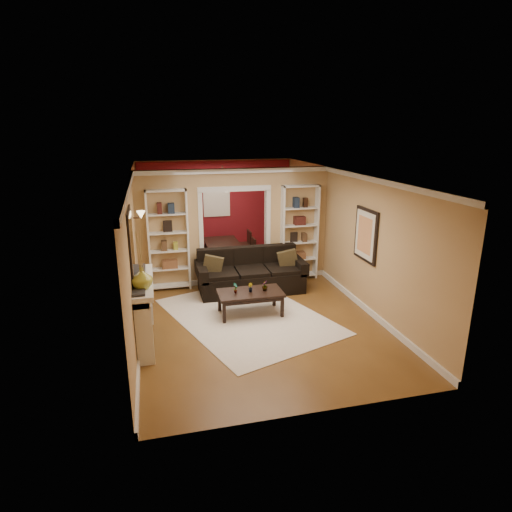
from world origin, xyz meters
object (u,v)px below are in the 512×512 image
object	(u,v)px
sofa	(251,271)
dining_table	(224,253)
coffee_table	(250,303)
fireplace	(145,312)
bookshelf_right	(299,233)
bookshelf_left	(168,241)

from	to	relation	value
sofa	dining_table	world-z (taller)	sofa
coffee_table	dining_table	xyz separation A→B (m)	(0.06, 3.42, 0.05)
sofa	fireplace	size ratio (longest dim) A/B	1.43
dining_table	sofa	bearing A→B (deg)	-173.65
bookshelf_right	sofa	bearing A→B (deg)	-156.51
fireplace	coffee_table	bearing A→B (deg)	19.37
fireplace	dining_table	xyz separation A→B (m)	(2.06, 4.13, -0.29)
coffee_table	bookshelf_left	size ratio (longest dim) A/B	0.55
fireplace	bookshelf_left	bearing A→B (deg)	77.95
sofa	fireplace	bearing A→B (deg)	-139.77
coffee_table	sofa	bearing A→B (deg)	76.32
dining_table	fireplace	bearing A→B (deg)	153.43
bookshelf_left	fireplace	size ratio (longest dim) A/B	1.35
fireplace	sofa	bearing A→B (deg)	40.23
fireplace	bookshelf_right	bearing A→B (deg)	34.80
coffee_table	dining_table	bearing A→B (deg)	89.03
sofa	bookshelf_right	size ratio (longest dim) A/B	1.06
sofa	bookshelf_right	xyz separation A→B (m)	(1.33, 0.58, 0.67)
bookshelf_right	coffee_table	bearing A→B (deg)	-131.92
sofa	bookshelf_right	distance (m)	1.60
bookshelf_left	bookshelf_right	bearing A→B (deg)	0.00
coffee_table	bookshelf_left	bearing A→B (deg)	128.72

